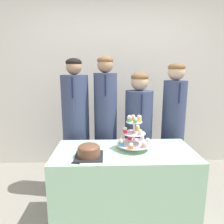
{
  "coord_description": "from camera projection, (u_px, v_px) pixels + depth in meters",
  "views": [
    {
      "loc": [
        -0.17,
        -1.4,
        1.47
      ],
      "look_at": [
        -0.11,
        0.33,
        1.12
      ],
      "focal_mm": 32.0,
      "sensor_mm": 36.0,
      "label": 1
    }
  ],
  "objects": [
    {
      "name": "table",
      "position": [
        124.0,
        189.0,
        1.89
      ],
      "size": [
        1.27,
        0.59,
        0.77
      ],
      "color": "#A8DBB2",
      "rests_on": "ground_plane"
    },
    {
      "name": "cupcake_stand",
      "position": [
        134.0,
        135.0,
        1.81
      ],
      "size": [
        0.31,
        0.31,
        0.32
      ],
      "color": "silver",
      "rests_on": "table"
    },
    {
      "name": "wall_back",
      "position": [
        116.0,
        80.0,
        3.09
      ],
      "size": [
        9.0,
        0.06,
        2.7
      ],
      "color": "silver",
      "rests_on": "ground_plane"
    },
    {
      "name": "student_0",
      "position": [
        76.0,
        133.0,
        2.34
      ],
      "size": [
        0.31,
        0.31,
        1.62
      ],
      "color": "#384266",
      "rests_on": "ground_plane"
    },
    {
      "name": "student_2",
      "position": [
        138.0,
        138.0,
        2.38
      ],
      "size": [
        0.32,
        0.32,
        1.47
      ],
      "color": "#384266",
      "rests_on": "ground_plane"
    },
    {
      "name": "student_1",
      "position": [
        106.0,
        130.0,
        2.34
      ],
      "size": [
        0.26,
        0.27,
        1.64
      ],
      "color": "#384266",
      "rests_on": "ground_plane"
    },
    {
      "name": "round_cake",
      "position": [
        89.0,
        150.0,
        1.66
      ],
      "size": [
        0.23,
        0.23,
        0.11
      ],
      "color": "#232328",
      "rests_on": "table"
    },
    {
      "name": "cake_knife",
      "position": [
        81.0,
        164.0,
        1.54
      ],
      "size": [
        0.22,
        0.07,
        0.01
      ],
      "rotation": [
        0.0,
        0.0,
        -0.23
      ],
      "color": "silver",
      "rests_on": "table"
    },
    {
      "name": "student_3",
      "position": [
        173.0,
        132.0,
        2.38
      ],
      "size": [
        0.27,
        0.27,
        1.57
      ],
      "color": "#384266",
      "rests_on": "ground_plane"
    }
  ]
}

